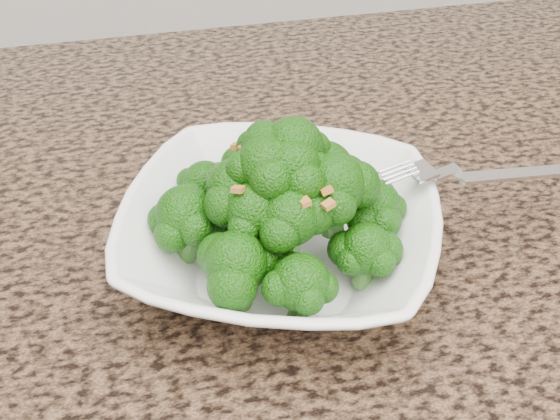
{
  "coord_description": "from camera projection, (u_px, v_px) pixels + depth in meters",
  "views": [
    {
      "loc": [
        -0.0,
        0.0,
        1.25
      ],
      "look_at": [
        0.09,
        0.38,
        0.95
      ],
      "focal_mm": 45.0,
      "sensor_mm": 36.0,
      "label": 1
    }
  ],
  "objects": [
    {
      "name": "granite_counter",
      "position": [
        181.0,
        381.0,
        0.46
      ],
      "size": [
        1.64,
        1.04,
        0.03
      ],
      "primitive_type": "cube",
      "color": "brown",
      "rests_on": "cabinet"
    },
    {
      "name": "bowl",
      "position": [
        280.0,
        234.0,
        0.51
      ],
      "size": [
        0.3,
        0.3,
        0.06
      ],
      "primitive_type": "imported",
      "rotation": [
        0.0,
        0.0,
        -0.39
      ],
      "color": "white",
      "rests_on": "granite_counter"
    },
    {
      "name": "broccoli_pile",
      "position": [
        280.0,
        158.0,
        0.47
      ],
      "size": [
        0.2,
        0.2,
        0.08
      ],
      "primitive_type": null,
      "color": "#175409",
      "rests_on": "bowl"
    },
    {
      "name": "garlic_topping",
      "position": [
        280.0,
        103.0,
        0.44
      ],
      "size": [
        0.12,
        0.12,
        0.01
      ],
      "primitive_type": null,
      "color": "#BD772E",
      "rests_on": "broccoli_pile"
    },
    {
      "name": "fork",
      "position": [
        451.0,
        172.0,
        0.51
      ],
      "size": [
        0.18,
        0.06,
        0.01
      ],
      "primitive_type": null,
      "rotation": [
        0.0,
        0.0,
        0.2
      ],
      "color": "silver",
      "rests_on": "bowl"
    }
  ]
}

